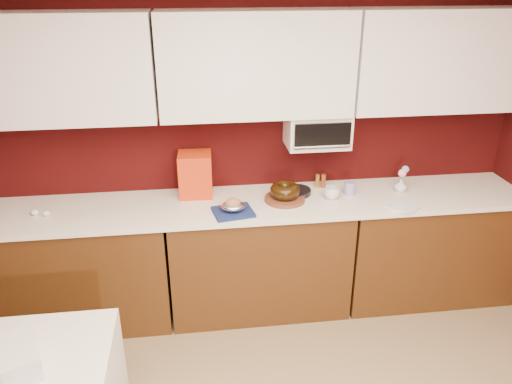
{
  "coord_description": "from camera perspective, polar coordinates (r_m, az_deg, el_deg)",
  "views": [
    {
      "loc": [
        -0.44,
        -1.3,
        2.44
      ],
      "look_at": [
        -0.03,
        1.84,
        1.02
      ],
      "focal_mm": 35.0,
      "sensor_mm": 36.0,
      "label": 1
    }
  ],
  "objects": [
    {
      "name": "roasted_ham",
      "position": [
        3.4,
        -2.65,
        -1.24
      ],
      "size": [
        0.12,
        0.11,
        0.07
      ],
      "primitive_type": "ellipsoid",
      "rotation": [
        0.0,
        0.0,
        0.18
      ],
      "color": "#A56A4B",
      "rests_on": "foil_ham_nest"
    },
    {
      "name": "amber_bottle_tall",
      "position": [
        3.85,
        7.03,
        1.26
      ],
      "size": [
        0.04,
        0.04,
        0.1
      ],
      "primitive_type": "cylinder",
      "rotation": [
        0.0,
        0.0,
        -0.41
      ],
      "color": "brown",
      "rests_on": "countertop"
    },
    {
      "name": "base_cabinet_center",
      "position": [
        3.83,
        0.29,
        -7.44
      ],
      "size": [
        1.31,
        0.58,
        0.86
      ],
      "primitive_type": "cube",
      "color": "#47280E",
      "rests_on": "floor"
    },
    {
      "name": "foil_ham_nest",
      "position": [
        3.41,
        -2.64,
        -1.62
      ],
      "size": [
        0.18,
        0.15,
        0.06
      ],
      "primitive_type": "ellipsoid",
      "rotation": [
        0.0,
        0.0,
        0.05
      ],
      "color": "silver",
      "rests_on": "navy_towel"
    },
    {
      "name": "toaster_oven_door",
      "position": [
        3.53,
        7.62,
        6.39
      ],
      "size": [
        0.4,
        0.02,
        0.18
      ],
      "primitive_type": "cube",
      "color": "black",
      "rests_on": "toaster_oven"
    },
    {
      "name": "cake_base",
      "position": [
        3.62,
        3.3,
        -0.79
      ],
      "size": [
        0.34,
        0.34,
        0.03
      ],
      "primitive_type": "cylinder",
      "rotation": [
        0.0,
        0.0,
        -0.19
      ],
      "color": "brown",
      "rests_on": "countertop"
    },
    {
      "name": "flower_blue",
      "position": [
        3.89,
        16.71,
        2.5
      ],
      "size": [
        0.05,
        0.05,
        0.05
      ],
      "primitive_type": "sphere",
      "color": "#7BABC5",
      "rests_on": "flower_vase"
    },
    {
      "name": "egg_right",
      "position": [
        3.68,
        -22.85,
        -2.27
      ],
      "size": [
        0.05,
        0.05,
        0.04
      ],
      "primitive_type": "ellipsoid",
      "rotation": [
        0.0,
        0.0,
        0.18
      ],
      "color": "silver",
      "rests_on": "countertop"
    },
    {
      "name": "countertop",
      "position": [
        3.62,
        0.31,
        -1.35
      ],
      "size": [
        4.0,
        0.62,
        0.04
      ],
      "primitive_type": "cube",
      "color": "silver",
      "rests_on": "base_cabinet_center"
    },
    {
      "name": "upper_cabinet_right",
      "position": [
        3.87,
        20.64,
        13.91
      ],
      "size": [
        1.31,
        0.33,
        0.7
      ],
      "primitive_type": "cube",
      "color": "white",
      "rests_on": "wall_back"
    },
    {
      "name": "toaster_oven_handle",
      "position": [
        3.54,
        7.62,
        5.15
      ],
      "size": [
        0.42,
        0.02,
        0.02
      ],
      "primitive_type": "cylinder",
      "rotation": [
        0.0,
        1.57,
        0.0
      ],
      "color": "silver",
      "rests_on": "toaster_oven"
    },
    {
      "name": "blue_jar",
      "position": [
        3.77,
        10.65,
        0.46
      ],
      "size": [
        0.1,
        0.1,
        0.1
      ],
      "primitive_type": "cylinder",
      "rotation": [
        0.0,
        0.0,
        0.18
      ],
      "color": "#211A90",
      "rests_on": "countertop"
    },
    {
      "name": "dark_pan",
      "position": [
        3.74,
        4.66,
        0.06
      ],
      "size": [
        0.24,
        0.24,
        0.04
      ],
      "primitive_type": "cylinder",
      "rotation": [
        0.0,
        0.0,
        0.16
      ],
      "color": "black",
      "rests_on": "countertop"
    },
    {
      "name": "amber_bottle",
      "position": [
        3.86,
        7.7,
        1.26
      ],
      "size": [
        0.04,
        0.04,
        0.1
      ],
      "primitive_type": "cylinder",
      "rotation": [
        0.0,
        0.0,
        -0.02
      ],
      "color": "brown",
      "rests_on": "countertop"
    },
    {
      "name": "upper_cabinet_center",
      "position": [
        3.46,
        0.01,
        14.36
      ],
      "size": [
        1.31,
        0.33,
        0.7
      ],
      "primitive_type": "cube",
      "color": "white",
      "rests_on": "wall_back"
    },
    {
      "name": "base_cabinet_left",
      "position": [
        3.91,
        -19.68,
        -8.34
      ],
      "size": [
        1.31,
        0.58,
        0.86
      ],
      "primitive_type": "cube",
      "color": "#47280E",
      "rests_on": "floor"
    },
    {
      "name": "toaster_oven",
      "position": [
        3.67,
        7.0,
        7.15
      ],
      "size": [
        0.45,
        0.3,
        0.25
      ],
      "primitive_type": "cube",
      "color": "white",
      "rests_on": "upper_cabinet_center"
    },
    {
      "name": "coffee_mug",
      "position": [
        3.67,
        8.66,
        0.01
      ],
      "size": [
        0.11,
        0.11,
        0.11
      ],
      "primitive_type": "imported",
      "rotation": [
        0.0,
        0.0,
        0.18
      ],
      "color": "silver",
      "rests_on": "countertop"
    },
    {
      "name": "pandoro_box",
      "position": [
        3.68,
        -6.93,
        2.01
      ],
      "size": [
        0.25,
        0.23,
        0.33
      ],
      "primitive_type": "cube",
      "rotation": [
        0.0,
        0.0,
        -0.05
      ],
      "color": "#AE120B",
      "rests_on": "countertop"
    },
    {
      "name": "upper_cabinet_left",
      "position": [
        3.55,
        -22.48,
        12.84
      ],
      "size": [
        1.31,
        0.33,
        0.7
      ],
      "primitive_type": "cube",
      "color": "white",
      "rests_on": "wall_back"
    },
    {
      "name": "egg_left",
      "position": [
        3.72,
        -23.97,
        -2.15
      ],
      "size": [
        0.06,
        0.05,
        0.04
      ],
      "primitive_type": "ellipsoid",
      "rotation": [
        0.0,
        0.0,
        0.2
      ],
      "color": "silver",
      "rests_on": "countertop"
    },
    {
      "name": "base_cabinet_right",
      "position": [
        4.2,
        18.71,
        -5.81
      ],
      "size": [
        1.31,
        0.58,
        0.86
      ],
      "primitive_type": "cube",
      "color": "#47280E",
      "rests_on": "floor"
    },
    {
      "name": "flower_pink",
      "position": [
        3.87,
        16.37,
        2.08
      ],
      "size": [
        0.06,
        0.06,
        0.06
      ],
      "primitive_type": "sphere",
      "color": "pink",
      "rests_on": "flower_vase"
    },
    {
      "name": "wall_back",
      "position": [
        3.77,
        -0.32,
        5.76
      ],
      "size": [
        4.0,
        0.02,
        2.5
      ],
      "primitive_type": "cube",
      "color": "#320706",
      "rests_on": "floor"
    },
    {
      "name": "flower_vase",
      "position": [
        3.9,
        16.22,
        0.82
      ],
      "size": [
        0.08,
        0.08,
        0.11
      ],
      "primitive_type": "imported",
      "rotation": [
        0.0,
        0.0,
        -0.14
      ],
      "color": "silver",
      "rests_on": "countertop"
    },
    {
      "name": "bundt_cake",
      "position": [
        3.59,
        3.33,
        0.17
      ],
      "size": [
        0.24,
        0.24,
        0.09
      ],
      "primitive_type": "torus",
      "rotation": [
        0.0,
        0.0,
        0.11
      ],
      "color": "black",
      "rests_on": "cake_base"
    },
    {
      "name": "china_plate",
      "position": [
        3.69,
        16.39,
        -1.41
      ],
      "size": [
        0.25,
        0.25,
        0.01
      ],
      "primitive_type": "cylinder",
      "rotation": [
        0.0,
        0.0,
        -0.03
      ],
      "color": "silver",
      "rests_on": "countertop"
    },
    {
      "name": "navy_towel",
      "position": [
        3.43,
        -2.63,
        -2.29
      ],
      "size": [
        0.3,
        0.27,
        0.02
      ],
      "primitive_type": "cube",
      "rotation": [
        0.0,
        0.0,
        0.17
      ],
      "color": "navy",
      "rests_on": "countertop"
    }
  ]
}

